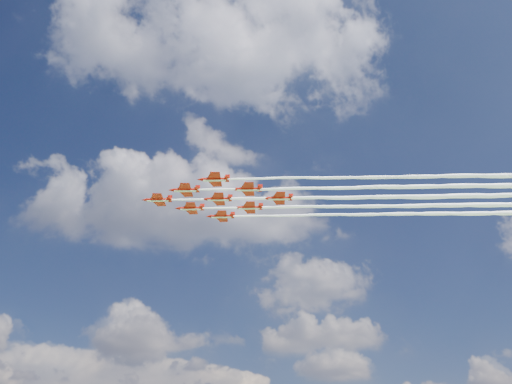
% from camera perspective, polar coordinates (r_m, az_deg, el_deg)
% --- Properties ---
extents(jet_lead, '(119.73, 10.22, 2.52)m').
position_cam_1_polar(jet_lead, '(164.47, 8.47, -0.64)').
color(jet_lead, '#AC1309').
extents(jet_row2_port, '(119.73, 10.22, 2.52)m').
position_cam_1_polar(jet_row2_port, '(160.73, 12.22, 0.50)').
color(jet_row2_port, '#AC1309').
extents(jet_row2_starb, '(119.73, 10.22, 2.52)m').
position_cam_1_polar(jet_row2_starb, '(171.36, 11.56, -1.60)').
color(jet_row2_starb, '#AC1309').
extents(jet_row3_port, '(119.73, 10.22, 2.52)m').
position_cam_1_polar(jet_row3_port, '(157.78, 16.13, 1.68)').
color(jet_row3_port, '#AC1309').
extents(jet_row3_centre, '(119.73, 10.22, 2.52)m').
position_cam_1_polar(jet_row3_centre, '(168.13, 15.22, -0.54)').
color(jet_row3_centre, '#AC1309').
extents(jet_row3_starb, '(119.73, 10.22, 2.52)m').
position_cam_1_polar(jet_row3_starb, '(178.75, 14.41, -2.49)').
color(jet_row3_starb, '#AC1309').
extents(jet_row4_port, '(119.73, 10.22, 2.52)m').
position_cam_1_polar(jet_row4_port, '(165.68, 19.00, 0.57)').
color(jet_row4_port, '#AC1309').
extents(jet_row4_starb, '(119.73, 10.22, 2.52)m').
position_cam_1_polar(jet_row4_starb, '(176.01, 17.96, -1.48)').
color(jet_row4_starb, '#AC1309').
extents(jet_tail, '(119.73, 10.22, 2.52)m').
position_cam_1_polar(jet_tail, '(174.01, 21.60, -0.44)').
color(jet_tail, '#AC1309').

